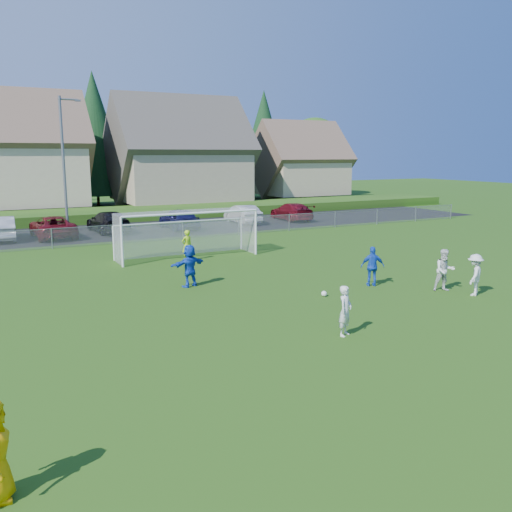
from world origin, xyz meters
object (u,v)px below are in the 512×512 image
Objects in this scene: soccer_ball at (324,294)px; car_c at (53,227)px; player_white_a at (345,311)px; goalkeeper at (187,246)px; player_white_c at (475,275)px; player_blue_b at (190,266)px; player_blue_a at (373,266)px; car_e at (179,219)px; car_g at (291,212)px; player_white_b at (445,270)px; car_d at (108,222)px; car_f at (243,214)px; car_b at (1,228)px; soccer_goal at (186,227)px.

soccer_ball is 21.83m from car_c.
player_white_a is 13.12m from goalkeeper.
player_white_c is 0.93× the size of player_blue_b.
soccer_ball is at bearing 119.38° from player_blue_b.
player_blue_a is 20.07m from car_e.
player_white_a reaches higher than soccer_ball.
goalkeeper is 0.33× the size of car_g.
player_white_b is (4.75, -1.51, 0.74)m from soccer_ball.
player_white_b is 2.83m from player_blue_a.
soccer_ball is 20.58m from car_e.
car_g is at bearing 176.51° from car_d.
player_white_a is 24.84m from car_e.
player_blue_b is at bearing 72.89° from player_white_a.
soccer_ball is 5.89m from player_white_c.
player_blue_a reaches higher than car_d.
car_f is at bearing 4.11° from car_g.
player_blue_b is at bearing 84.29° from car_d.
car_b is at bearing 77.26° from player_white_a.
car_b is 11.73m from car_e.
player_white_a is at bearing 80.19° from car_e.
goalkeeper is at bearing 59.84° from player_white_a.
player_white_a is at bearing 89.28° from car_d.
car_c is at bearing 71.01° from player_white_a.
soccer_ball is 0.04× the size of car_g.
player_blue_b reaches higher than goalkeeper.
car_f reaches higher than soccer_ball.
car_e is at bearing 123.07° from player_white_b.
car_g is at bearing -176.27° from car_e.
goalkeeper is at bearing -31.42° from player_blue_a.
soccer_goal is (-8.93, -11.28, 0.90)m from car_f.
player_blue_b is at bearing 97.91° from car_c.
goalkeeper is at bearing -125.59° from player_blue_b.
car_g is (11.59, 21.48, 0.60)m from soccer_ball.
car_e is at bearing -57.85° from player_blue_a.
player_blue_a is 0.38× the size of car_f.
car_g reaches higher than soccer_ball.
goalkeeper is 12.40m from car_d.
goalkeeper is 0.32× the size of car_d.
car_e is at bearing 176.54° from car_c.
car_g is 17.59m from soccer_goal.
soccer_goal is at bearing -36.10° from player_blue_a.
car_d is (-6.19, 20.90, -0.09)m from player_blue_a.
soccer_goal is at bearing 43.81° from car_g.
player_white_c is at bearing -60.79° from soccer_goal.
car_e is at bearing 72.28° from soccer_goal.
player_white_c reaches higher than car_d.
car_e is 10.18m from car_g.
player_blue_b is 0.35× the size of car_d.
player_white_b reaches higher than car_b.
car_e is 10.90m from soccer_goal.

